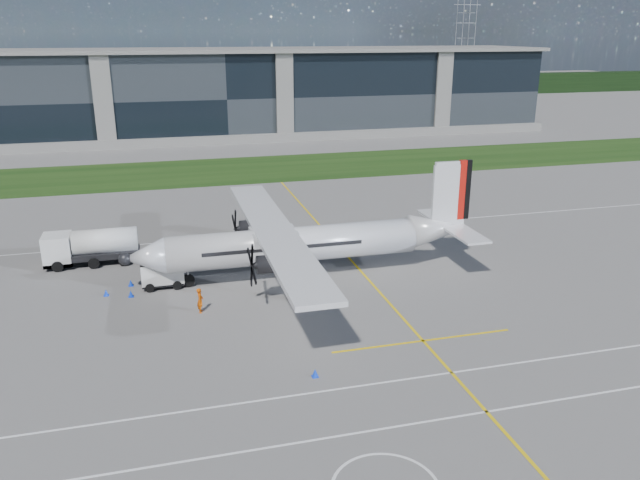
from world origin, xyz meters
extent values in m
plane|color=slate|center=(0.00, 40.00, 0.00)|extent=(400.00, 400.00, 0.00)
cube|color=black|center=(0.00, 48.00, 0.02)|extent=(400.00, 18.00, 0.04)
cube|color=black|center=(0.00, 80.00, 7.50)|extent=(120.00, 20.00, 15.00)
cube|color=black|center=(0.00, 140.00, 3.00)|extent=(400.00, 6.00, 6.00)
cube|color=yellow|center=(3.00, 10.00, 0.01)|extent=(0.20, 70.00, 0.01)
cube|color=white|center=(0.00, -14.00, 0.01)|extent=(90.00, 0.15, 0.01)
imported|color=#F25907|center=(-10.23, 1.91, 1.02)|extent=(0.72, 0.92, 2.05)
cone|color=#0D39E4|center=(-14.99, 5.88, 0.25)|extent=(0.36, 0.36, 0.50)
cone|color=#0D39E4|center=(-4.66, -8.42, 0.25)|extent=(0.36, 0.36, 0.50)
cone|color=#0D39E4|center=(-4.61, 21.32, 0.25)|extent=(0.36, 0.36, 0.50)
cone|color=#0D39E4|center=(-16.76, 6.56, 0.25)|extent=(0.36, 0.36, 0.50)
cone|color=#0D39E4|center=(-15.04, 8.04, 0.25)|extent=(0.36, 0.36, 0.50)
camera|label=1|loc=(-12.31, -38.42, 18.56)|focal=35.00mm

